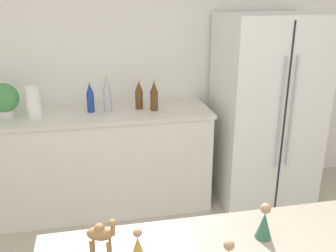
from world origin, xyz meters
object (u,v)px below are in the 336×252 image
object	(u,v)px
potted_plant	(4,99)
paper_towel_roll	(33,102)
back_bottle_1	(90,98)
back_bottle_2	(154,96)
wise_man_figurine_purple	(264,223)
refrigerator	(265,111)
back_bottle_0	(107,95)
back_bottle_3	(139,95)
camel_figurine	(101,233)
wise_man_figurine_blue	(138,245)

from	to	relation	value
potted_plant	paper_towel_roll	world-z (taller)	potted_plant
back_bottle_1	back_bottle_2	world-z (taller)	back_bottle_2
potted_plant	wise_man_figurine_purple	world-z (taller)	potted_plant
refrigerator	back_bottle_0	bearing A→B (deg)	176.85
potted_plant	paper_towel_roll	bearing A→B (deg)	-15.37
back_bottle_3	wise_man_figurine_purple	world-z (taller)	back_bottle_3
back_bottle_2	camel_figurine	xyz separation A→B (m)	(-0.52, -1.90, -0.01)
refrigerator	wise_man_figurine_blue	world-z (taller)	refrigerator
refrigerator	wise_man_figurine_purple	distance (m)	2.12
refrigerator	potted_plant	bearing A→B (deg)	177.82
back_bottle_0	camel_figurine	xyz separation A→B (m)	(-0.12, -1.95, -0.03)
refrigerator	wise_man_figurine_purple	size ratio (longest dim) A/B	11.02
potted_plant	back_bottle_1	size ratio (longest dim) A/B	1.08
back_bottle_1	camel_figurine	size ratio (longest dim) A/B	1.76
back_bottle_0	camel_figurine	bearing A→B (deg)	-93.50
back_bottle_2	back_bottle_3	bearing A→B (deg)	149.13
camel_figurine	wise_man_figurine_purple	size ratio (longest dim) A/B	0.95
back_bottle_3	wise_man_figurine_purple	size ratio (longest dim) A/B	1.65
back_bottle_0	wise_man_figurine_blue	bearing A→B (deg)	-89.57
paper_towel_roll	camel_figurine	bearing A→B (deg)	-75.56
potted_plant	back_bottle_0	bearing A→B (deg)	-0.52
back_bottle_3	back_bottle_1	bearing A→B (deg)	-178.34
back_bottle_0	refrigerator	bearing A→B (deg)	-3.15
back_bottle_1	back_bottle_3	distance (m)	0.43
potted_plant	wise_man_figurine_purple	xyz separation A→B (m)	(1.38, -1.99, -0.06)
back_bottle_0	wise_man_figurine_purple	distance (m)	2.06
back_bottle_2	potted_plant	bearing A→B (deg)	177.46
camel_figurine	back_bottle_3	bearing A→B (deg)	78.54
back_bottle_1	camel_figurine	distance (m)	1.96
paper_towel_roll	potted_plant	bearing A→B (deg)	164.63
back_bottle_3	refrigerator	bearing A→B (deg)	-5.16
back_bottle_0	back_bottle_2	distance (m)	0.41
camel_figurine	back_bottle_0	bearing A→B (deg)	86.50
refrigerator	back_bottle_2	xyz separation A→B (m)	(-1.05, 0.03, 0.19)
back_bottle_3	potted_plant	bearing A→B (deg)	-179.06
potted_plant	back_bottle_3	world-z (taller)	potted_plant
wise_man_figurine_blue	paper_towel_roll	bearing A→B (deg)	107.70
potted_plant	back_bottle_0	world-z (taller)	back_bottle_0
wise_man_figurine_blue	wise_man_figurine_purple	xyz separation A→B (m)	(0.52, 0.02, 0.01)
potted_plant	back_bottle_3	xyz separation A→B (m)	(1.12, 0.02, -0.03)
back_bottle_0	back_bottle_3	world-z (taller)	back_bottle_0
camel_figurine	wise_man_figurine_purple	bearing A→B (deg)	-3.30
refrigerator	back_bottle_1	bearing A→B (deg)	176.65
paper_towel_roll	back_bottle_1	xyz separation A→B (m)	(0.46, 0.07, -0.01)
back_bottle_2	wise_man_figurine_blue	bearing A→B (deg)	-101.28
potted_plant	refrigerator	bearing A→B (deg)	-2.18
wise_man_figurine_blue	wise_man_figurine_purple	distance (m)	0.52
back_bottle_1	wise_man_figurine_blue	size ratio (longest dim) A/B	2.13
potted_plant	wise_man_figurine_blue	xyz separation A→B (m)	(0.86, -2.01, -0.07)
paper_towel_roll	back_bottle_0	bearing A→B (deg)	5.48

